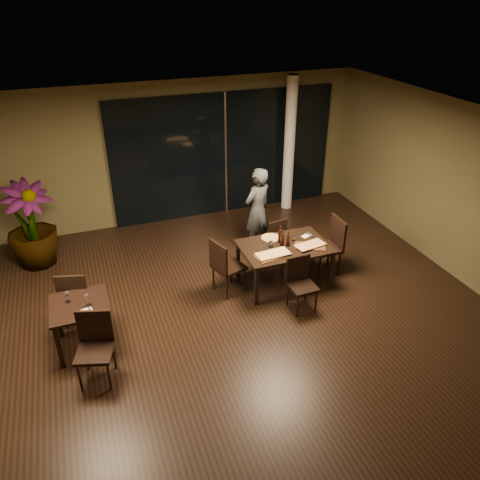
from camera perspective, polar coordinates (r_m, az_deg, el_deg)
name	(u,v)px	position (r m, az deg, el deg)	size (l,w,h in m)	color
ground	(246,321)	(7.49, 0.77, -9.90)	(8.00, 8.00, 0.00)	black
wall_back	(179,152)	(10.21, -7.42, 10.61)	(8.00, 0.10, 3.00)	brown
wall_right	(472,198)	(8.80, 26.40, 4.59)	(0.10, 8.00, 3.00)	brown
ceiling	(248,133)	(6.05, 0.97, 12.86)	(8.00, 8.00, 0.04)	silver
window_panel	(225,155)	(10.43, -1.82, 10.37)	(5.00, 0.06, 2.70)	black
column	(289,145)	(10.62, 6.04, 11.42)	(0.24, 0.24, 3.00)	white
main_table	(284,249)	(8.04, 5.45, -1.16)	(1.50, 1.00, 0.75)	black
side_table	(80,312)	(7.04, -18.89, -8.25)	(0.80, 0.80, 0.75)	black
chair_main_far	(274,237)	(8.81, 4.18, 0.39)	(0.46, 0.46, 0.87)	black
chair_main_near	(300,280)	(7.59, 7.38, -4.90)	(0.43, 0.43, 0.89)	black
chair_main_left	(224,264)	(7.81, -1.92, -2.99)	(0.59, 0.59, 1.00)	black
chair_main_right	(330,243)	(8.53, 10.97, -0.35)	(0.50, 0.50, 1.06)	black
chair_side_far	(76,295)	(7.54, -19.40, -6.38)	(0.56, 0.56, 0.97)	black
chair_side_near	(95,343)	(6.55, -17.25, -11.91)	(0.57, 0.57, 0.99)	black
diner	(257,211)	(8.95, 2.13, 3.60)	(0.58, 0.39, 1.71)	#323437
potted_plant	(31,225)	(9.32, -24.17, 1.65)	(0.88, 0.88, 1.62)	#1C4818
pizza_board_left	(273,255)	(7.70, 4.04, -1.83)	(0.59, 0.30, 0.01)	#4D2F19
pizza_board_right	(310,246)	(8.03, 8.54, -0.74)	(0.52, 0.26, 0.01)	#442616
oblong_pizza_left	(273,254)	(7.70, 4.05, -1.73)	(0.54, 0.25, 0.02)	maroon
oblong_pizza_right	(310,245)	(8.02, 8.55, -0.64)	(0.50, 0.23, 0.02)	#6A090B
round_pizza	(271,238)	(8.20, 3.76, 0.24)	(0.32, 0.32, 0.01)	#AD2513
bottle_a	(282,238)	(7.92, 5.19, 0.24)	(0.07, 0.07, 0.30)	black
bottle_b	(288,239)	(7.94, 5.91, 0.17)	(0.06, 0.06, 0.28)	black
bottle_c	(280,234)	(8.03, 4.93, 0.74)	(0.07, 0.07, 0.32)	black
tumbler_left	(271,244)	(7.93, 3.81, -0.50)	(0.08, 0.08, 0.09)	white
tumbler_right	(294,238)	(8.15, 6.60, 0.20)	(0.08, 0.08, 0.09)	white
napkin_near	(313,242)	(8.15, 8.94, -0.27)	(0.18, 0.10, 0.01)	white
napkin_far	(307,236)	(8.33, 8.12, 0.50)	(0.18, 0.10, 0.01)	white
wine_glass_a	(67,297)	(7.02, -20.30, -6.52)	(0.08, 0.08, 0.17)	white
wine_glass_b	(87,300)	(6.85, -18.11, -6.97)	(0.08, 0.08, 0.19)	white
side_napkin	(86,311)	(6.80, -18.30, -8.23)	(0.18, 0.11, 0.01)	white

